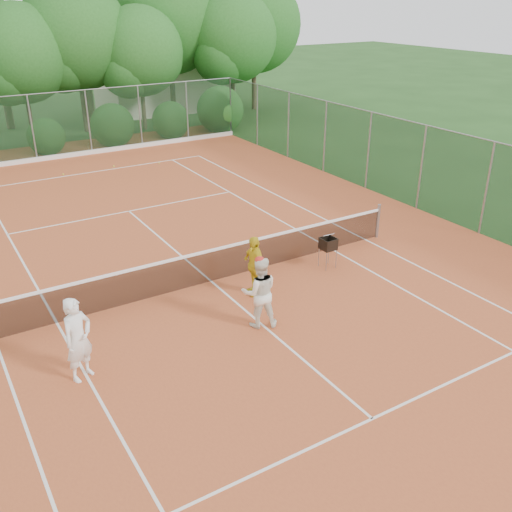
% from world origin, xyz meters
% --- Properties ---
extents(ground, '(120.00, 120.00, 0.00)m').
position_xyz_m(ground, '(0.00, 0.00, 0.00)').
color(ground, '#1F4518').
rests_on(ground, ground).
extents(clay_court, '(18.00, 36.00, 0.02)m').
position_xyz_m(clay_court, '(0.00, 0.00, 0.01)').
color(clay_court, '#B9552A').
rests_on(clay_court, ground).
extents(club_building, '(8.00, 5.00, 3.00)m').
position_xyz_m(club_building, '(9.00, 24.00, 1.50)').
color(club_building, beige).
rests_on(club_building, ground).
extents(tennis_net, '(11.97, 0.10, 1.10)m').
position_xyz_m(tennis_net, '(0.00, 0.00, 0.53)').
color(tennis_net, gray).
rests_on(tennis_net, clay_court).
extents(player_white, '(0.78, 0.68, 1.80)m').
position_xyz_m(player_white, '(-4.16, -2.36, 0.92)').
color(player_white, white).
rests_on(player_white, clay_court).
extents(player_center_grp, '(1.03, 0.93, 1.77)m').
position_xyz_m(player_center_grp, '(-0.05, -2.54, 0.89)').
color(player_center_grp, white).
rests_on(player_center_grp, clay_court).
extents(player_yellow, '(0.42, 0.95, 1.60)m').
position_xyz_m(player_yellow, '(0.65, -1.16, 0.82)').
color(player_yellow, gold).
rests_on(player_yellow, clay_court).
extents(ball_hopper, '(0.39, 0.39, 0.89)m').
position_xyz_m(ball_hopper, '(3.23, -0.91, 0.73)').
color(ball_hopper, gray).
rests_on(ball_hopper, clay_court).
extents(stray_ball_a, '(0.07, 0.07, 0.07)m').
position_xyz_m(stray_ball_a, '(1.41, 12.19, 0.05)').
color(stray_ball_a, '#CEF038').
rests_on(stray_ball_a, clay_court).
extents(stray_ball_b, '(0.07, 0.07, 0.07)m').
position_xyz_m(stray_ball_b, '(-0.85, 12.10, 0.05)').
color(stray_ball_b, '#CADA32').
rests_on(stray_ball_b, clay_court).
extents(stray_ball_c, '(0.07, 0.07, 0.07)m').
position_xyz_m(stray_ball_c, '(3.34, 11.60, 0.05)').
color(stray_ball_c, gold).
rests_on(stray_ball_c, clay_court).
extents(court_markings, '(11.03, 23.83, 0.01)m').
position_xyz_m(court_markings, '(0.00, 0.00, 0.02)').
color(court_markings, white).
rests_on(court_markings, clay_court).
extents(fence_back, '(18.07, 0.07, 3.00)m').
position_xyz_m(fence_back, '(0.00, 15.00, 1.52)').
color(fence_back, '#19381E').
rests_on(fence_back, clay_court).
extents(fence_right, '(0.07, 33.07, 3.00)m').
position_xyz_m(fence_right, '(9.00, -1.50, 1.52)').
color(fence_right, '#19381E').
rests_on(fence_right, clay_court).
extents(tropical_treeline, '(32.10, 8.49, 15.03)m').
position_xyz_m(tropical_treeline, '(1.43, 20.22, 5.11)').
color(tropical_treeline, brown).
rests_on(tropical_treeline, ground).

